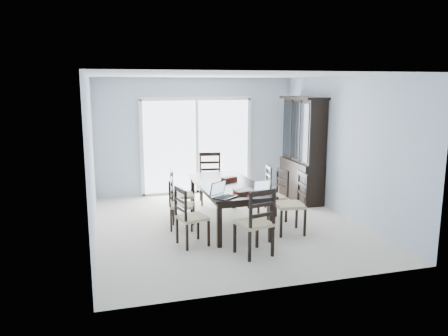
{
  "coord_description": "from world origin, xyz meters",
  "views": [
    {
      "loc": [
        -2.07,
        -7.11,
        2.45
      ],
      "look_at": [
        -0.06,
        0.0,
        1.03
      ],
      "focal_mm": 35.0,
      "sensor_mm": 36.0,
      "label": 1
    }
  ],
  "objects_px": {
    "chair_left_near": "(187,210)",
    "chair_end_near": "(258,216)",
    "china_hutch": "(303,150)",
    "dining_table": "(228,188)",
    "chair_left_far": "(177,189)",
    "chair_left_mid": "(177,198)",
    "game_box": "(229,179)",
    "laptop_silver": "(265,191)",
    "chair_end_far": "(210,172)",
    "laptop_dark": "(225,194)",
    "chair_right_mid": "(277,189)",
    "cell_phone": "(243,196)",
    "chair_right_near": "(296,196)",
    "chair_right_far": "(263,184)",
    "hot_tub": "(156,166)"
  },
  "relations": [
    {
      "from": "laptop_silver",
      "to": "cell_phone",
      "type": "height_order",
      "value": "laptop_silver"
    },
    {
      "from": "dining_table",
      "to": "chair_end_near",
      "type": "relative_size",
      "value": 1.88
    },
    {
      "from": "china_hutch",
      "to": "chair_right_mid",
      "type": "height_order",
      "value": "china_hutch"
    },
    {
      "from": "chair_left_near",
      "to": "chair_right_far",
      "type": "relative_size",
      "value": 1.04
    },
    {
      "from": "chair_right_mid",
      "to": "laptop_dark",
      "type": "relative_size",
      "value": 2.56
    },
    {
      "from": "chair_right_mid",
      "to": "cell_phone",
      "type": "xyz_separation_m",
      "value": [
        -0.95,
        -0.92,
        0.18
      ]
    },
    {
      "from": "cell_phone",
      "to": "chair_left_mid",
      "type": "bearing_deg",
      "value": 146.35
    },
    {
      "from": "chair_right_far",
      "to": "laptop_silver",
      "type": "xyz_separation_m",
      "value": [
        -0.56,
        -1.52,
        0.25
      ]
    },
    {
      "from": "cell_phone",
      "to": "chair_right_far",
      "type": "bearing_deg",
      "value": 72.19
    },
    {
      "from": "dining_table",
      "to": "chair_left_far",
      "type": "bearing_deg",
      "value": 141.46
    },
    {
      "from": "chair_right_mid",
      "to": "hot_tub",
      "type": "bearing_deg",
      "value": 20.22
    },
    {
      "from": "chair_right_mid",
      "to": "chair_end_near",
      "type": "distance_m",
      "value": 1.81
    },
    {
      "from": "dining_table",
      "to": "chair_left_near",
      "type": "height_order",
      "value": "chair_left_near"
    },
    {
      "from": "laptop_silver",
      "to": "chair_right_mid",
      "type": "bearing_deg",
      "value": 54.24
    },
    {
      "from": "laptop_dark",
      "to": "chair_right_near",
      "type": "bearing_deg",
      "value": -25.94
    },
    {
      "from": "chair_left_near",
      "to": "game_box",
      "type": "xyz_separation_m",
      "value": [
        0.97,
        1.02,
        0.22
      ]
    },
    {
      "from": "chair_left_mid",
      "to": "chair_right_mid",
      "type": "bearing_deg",
      "value": 104.36
    },
    {
      "from": "chair_right_near",
      "to": "chair_right_far",
      "type": "distance_m",
      "value": 1.37
    },
    {
      "from": "chair_left_near",
      "to": "chair_left_far",
      "type": "height_order",
      "value": "chair_left_near"
    },
    {
      "from": "chair_right_far",
      "to": "laptop_dark",
      "type": "height_order",
      "value": "chair_right_far"
    },
    {
      "from": "chair_left_mid",
      "to": "game_box",
      "type": "relative_size",
      "value": 3.72
    },
    {
      "from": "chair_end_near",
      "to": "hot_tub",
      "type": "height_order",
      "value": "chair_end_near"
    },
    {
      "from": "dining_table",
      "to": "cell_phone",
      "type": "height_order",
      "value": "cell_phone"
    },
    {
      "from": "chair_end_near",
      "to": "laptop_silver",
      "type": "xyz_separation_m",
      "value": [
        0.36,
        0.67,
        0.18
      ]
    },
    {
      "from": "laptop_dark",
      "to": "chair_end_near",
      "type": "bearing_deg",
      "value": -98.62
    },
    {
      "from": "chair_left_mid",
      "to": "chair_end_near",
      "type": "height_order",
      "value": "chair_end_near"
    },
    {
      "from": "chair_left_near",
      "to": "chair_left_far",
      "type": "xyz_separation_m",
      "value": [
        0.1,
        1.42,
        -0.0
      ]
    },
    {
      "from": "chair_left_near",
      "to": "cell_phone",
      "type": "distance_m",
      "value": 0.9
    },
    {
      "from": "chair_right_near",
      "to": "chair_end_far",
      "type": "xyz_separation_m",
      "value": [
        -0.89,
        2.29,
        0.01
      ]
    },
    {
      "from": "laptop_silver",
      "to": "chair_end_near",
      "type": "bearing_deg",
      "value": -121.11
    },
    {
      "from": "dining_table",
      "to": "chair_left_mid",
      "type": "xyz_separation_m",
      "value": [
        -0.89,
        0.06,
        -0.13
      ]
    },
    {
      "from": "chair_right_far",
      "to": "laptop_silver",
      "type": "bearing_deg",
      "value": 168.03
    },
    {
      "from": "china_hutch",
      "to": "chair_left_near",
      "type": "distance_m",
      "value": 3.59
    },
    {
      "from": "dining_table",
      "to": "game_box",
      "type": "bearing_deg",
      "value": 66.58
    },
    {
      "from": "chair_end_far",
      "to": "game_box",
      "type": "xyz_separation_m",
      "value": [
        0.0,
        -1.39,
        0.15
      ]
    },
    {
      "from": "chair_right_near",
      "to": "chair_end_near",
      "type": "height_order",
      "value": "chair_right_near"
    },
    {
      "from": "dining_table",
      "to": "chair_left_mid",
      "type": "height_order",
      "value": "chair_left_mid"
    },
    {
      "from": "chair_right_far",
      "to": "laptop_dark",
      "type": "xyz_separation_m",
      "value": [
        -1.23,
        -1.59,
        0.26
      ]
    },
    {
      "from": "laptop_dark",
      "to": "hot_tub",
      "type": "relative_size",
      "value": 0.21
    },
    {
      "from": "chair_right_far",
      "to": "chair_right_near",
      "type": "bearing_deg",
      "value": -169.83
    },
    {
      "from": "chair_left_near",
      "to": "chair_end_near",
      "type": "xyz_separation_m",
      "value": [
        0.89,
        -0.7,
        0.05
      ]
    },
    {
      "from": "chair_left_near",
      "to": "chair_end_far",
      "type": "bearing_deg",
      "value": 143.96
    },
    {
      "from": "chair_right_far",
      "to": "chair_left_near",
      "type": "bearing_deg",
      "value": 137.54
    },
    {
      "from": "china_hutch",
      "to": "chair_end_far",
      "type": "relative_size",
      "value": 1.83
    },
    {
      "from": "dining_table",
      "to": "hot_tub",
      "type": "xyz_separation_m",
      "value": [
        -0.82,
        3.45,
        -0.2
      ]
    },
    {
      "from": "china_hutch",
      "to": "dining_table",
      "type": "bearing_deg",
      "value": -148.29
    },
    {
      "from": "chair_left_mid",
      "to": "game_box",
      "type": "distance_m",
      "value": 1.02
    },
    {
      "from": "laptop_dark",
      "to": "chair_left_far",
      "type": "bearing_deg",
      "value": 71.62
    },
    {
      "from": "dining_table",
      "to": "china_hutch",
      "type": "xyz_separation_m",
      "value": [
        2.02,
        1.25,
        0.4
      ]
    },
    {
      "from": "laptop_dark",
      "to": "game_box",
      "type": "height_order",
      "value": "laptop_dark"
    }
  ]
}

